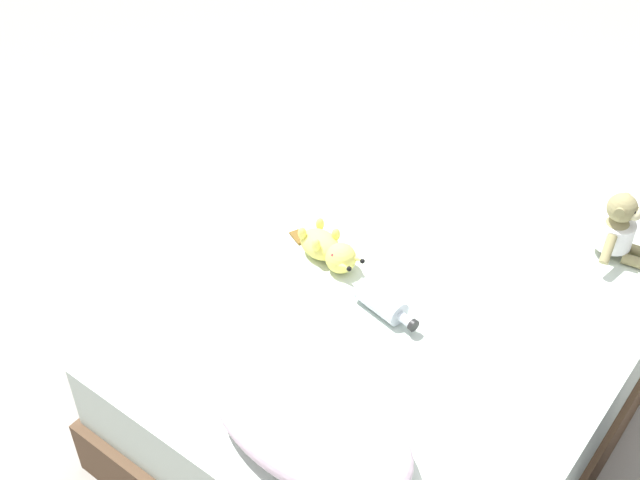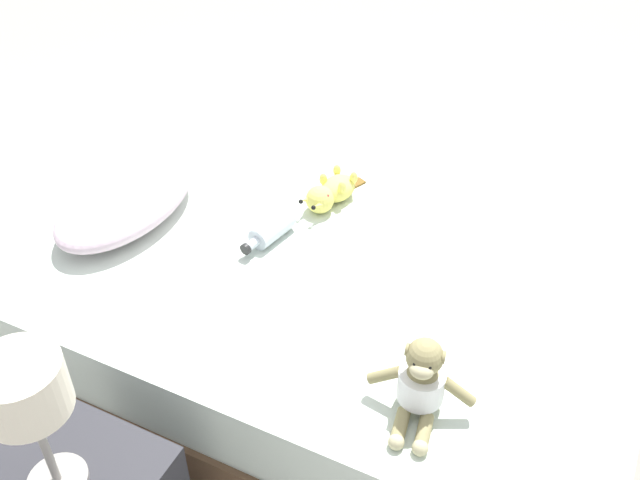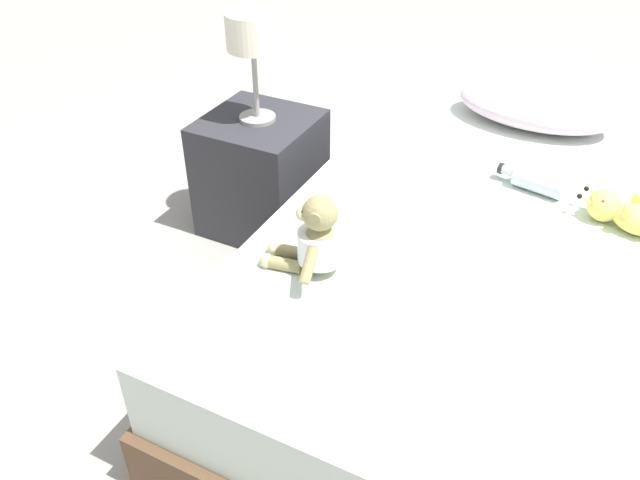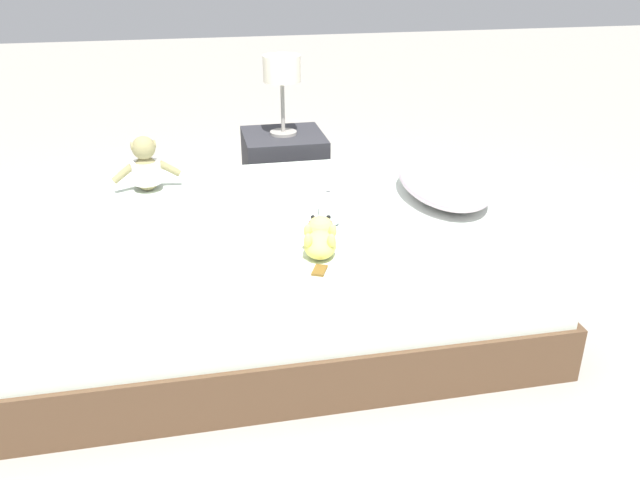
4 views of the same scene
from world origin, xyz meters
name	(u,v)px [view 2 (image 2 of 4)]	position (x,y,z in m)	size (l,w,h in m)	color
ground_plane	(328,363)	(0.00, 0.00, 0.00)	(16.00, 16.00, 0.00)	#9E998E
bed	(329,320)	(0.00, 0.00, 0.22)	(1.31, 2.03, 0.44)	brown
pillow	(126,201)	(-0.06, 0.75, 0.51)	(0.61, 0.37, 0.14)	silver
plush_monkey	(421,384)	(-0.39, -0.45, 0.54)	(0.24, 0.29, 0.24)	#8E8456
plush_yellow_creature	(330,192)	(0.33, 0.15, 0.49)	(0.33, 0.15, 0.10)	#EAE066
glass_bottle	(271,230)	(0.06, 0.24, 0.48)	(0.23, 0.11, 0.08)	silver
bedside_lamp	(24,395)	(-0.99, 0.23, 0.79)	(0.19, 0.19, 0.40)	gray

